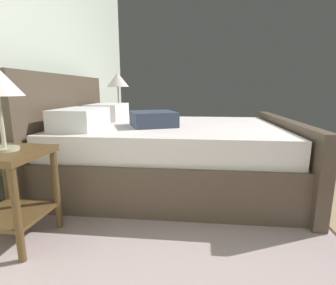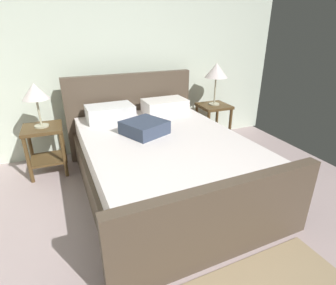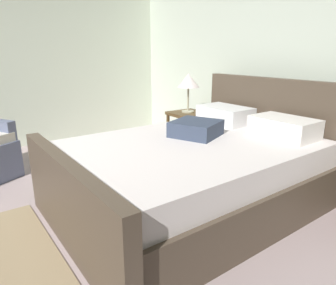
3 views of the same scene
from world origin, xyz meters
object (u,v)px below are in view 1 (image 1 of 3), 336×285
object	(u,v)px
bed	(165,151)
table_lamp_right	(118,81)
nightstand_right	(120,127)
nightstand_left	(9,181)

from	to	relation	value
bed	table_lamp_right	world-z (taller)	table_lamp_right
bed	nightstand_right	distance (m)	1.50
bed	table_lamp_right	distance (m)	1.68
bed	nightstand_right	world-z (taller)	bed
bed	nightstand_left	bearing A→B (deg)	146.13
bed	nightstand_right	size ratio (longest dim) A/B	4.00
nightstand_left	table_lamp_right	bearing A→B (deg)	2.61
table_lamp_right	nightstand_left	distance (m)	2.49
bed	table_lamp_right	size ratio (longest dim) A/B	3.93
table_lamp_right	nightstand_right	bearing A→B (deg)	-126.87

